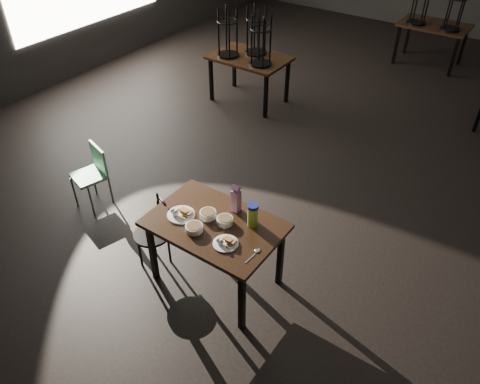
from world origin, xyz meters
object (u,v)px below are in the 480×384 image
Objects in this scene: juice_carton at (236,199)px; school_chair at (93,171)px; water_bottle at (253,215)px; bentwood_chair at (157,229)px; main_table at (215,230)px.

juice_carton is 2.01m from school_chair.
water_bottle is 1.05m from bentwood_chair.
main_table is at bearing 11.06° from school_chair.
juice_carton reaches higher than school_chair.
school_chair is at bearing -177.75° from juice_carton.
bentwood_chair is (-0.91, -0.30, -0.41)m from water_bottle.
water_bottle is at bearing 41.97° from bentwood_chair.
water_bottle is at bearing -19.06° from juice_carton.
water_bottle is 0.31× the size of school_chair.
juice_carton is 0.89m from bentwood_chair.
bentwood_chair is at bearing -150.26° from juice_carton.
water_bottle is (0.24, -0.08, -0.01)m from juice_carton.
main_table is 0.34m from juice_carton.
water_bottle is (0.29, 0.18, 0.20)m from main_table.
juice_carton reaches higher than main_table.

